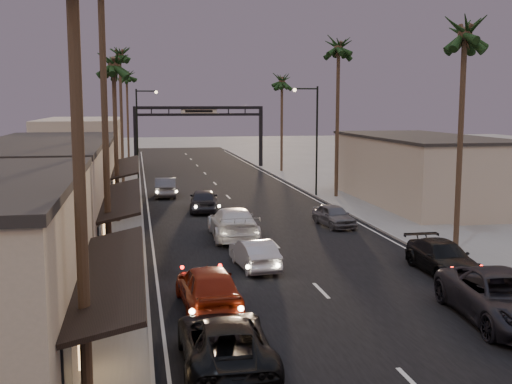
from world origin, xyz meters
name	(u,v)px	position (x,y,z in m)	size (l,w,h in m)	color
ground	(240,209)	(0.00, 40.00, 0.00)	(200.00, 200.00, 0.00)	slate
road	(230,199)	(0.00, 45.00, 0.00)	(14.00, 120.00, 0.02)	black
sidewalk_left	(112,189)	(-9.50, 52.00, 0.06)	(5.00, 92.00, 0.12)	slate
sidewalk_right	(319,184)	(9.50, 52.00, 0.06)	(5.00, 92.00, 0.12)	slate
storefront_mid	(17,207)	(-13.00, 26.00, 2.75)	(8.00, 14.00, 5.50)	#A59B84
storefront_far	(57,175)	(-13.00, 42.00, 2.50)	(8.00, 16.00, 5.00)	tan
storefront_dist	(82,147)	(-13.00, 65.00, 3.00)	(8.00, 20.00, 6.00)	#A59B84
building_right	(420,171)	(14.00, 40.00, 2.50)	(8.00, 18.00, 5.00)	#A59B84
arch	(199,121)	(0.00, 70.00, 5.53)	(15.20, 0.40, 7.27)	black
streetlight_right	(314,132)	(6.92, 45.00, 5.33)	(2.13, 0.30, 9.00)	black
streetlight_left	(140,127)	(-6.92, 58.00, 5.33)	(2.13, 0.30, 9.00)	black
palm_lc	(113,58)	(-8.60, 36.00, 10.47)	(3.20, 3.20, 12.20)	#38281C
palm_ld	(120,50)	(-8.60, 55.00, 12.42)	(3.20, 3.20, 14.20)	#38281C
palm_ra	(465,25)	(8.60, 24.00, 11.44)	(3.20, 3.20, 13.20)	#38281C
palm_rb	(339,42)	(8.60, 44.00, 12.42)	(3.20, 3.20, 14.20)	#38281C
palm_rc	(282,77)	(8.60, 64.00, 10.47)	(3.20, 3.20, 12.20)	#38281C
palm_far	(126,73)	(-8.30, 78.00, 11.44)	(3.20, 3.20, 13.20)	#38281C
oncoming_red	(208,286)	(-4.82, 17.57, 0.86)	(2.02, 5.03, 1.71)	maroon
oncoming_pickup	(225,342)	(-4.95, 12.07, 0.77)	(2.57, 5.56, 1.55)	black
oncoming_silver	(254,254)	(-2.05, 23.07, 0.69)	(1.46, 4.19, 1.38)	#9F9FA4
oncoming_white	(233,223)	(-2.03, 29.84, 0.90)	(2.51, 6.17, 1.79)	silver
oncoming_dgrey	(204,200)	(-2.71, 39.32, 0.82)	(1.93, 4.81, 1.64)	black
oncoming_grey_far	(165,187)	(-5.06, 47.20, 0.79)	(1.67, 4.78, 1.58)	#45454A
curbside_near	(504,298)	(5.21, 14.15, 0.89)	(2.95, 6.40, 1.78)	black
curbside_black	(443,258)	(6.20, 20.67, 0.72)	(2.02, 4.98, 1.45)	black
curbside_grey	(334,216)	(4.70, 32.24, 0.68)	(1.62, 4.02, 1.37)	#4F5055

